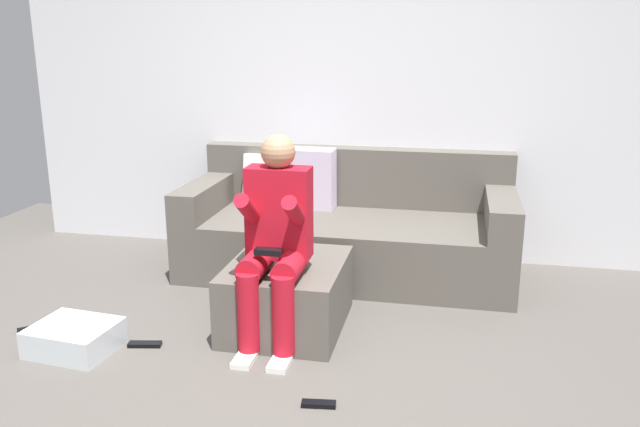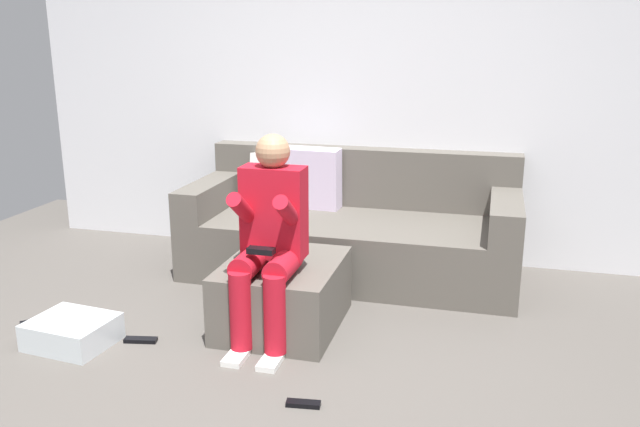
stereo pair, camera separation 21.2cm
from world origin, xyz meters
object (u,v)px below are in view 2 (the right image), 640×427
object	(u,v)px
storage_bin	(72,332)
remote_by_storage_bin	(141,340)
ottoman	(283,294)
couch_sectional	(350,230)
remote_near_ottoman	(303,404)
remote_under_side_table	(37,321)
person_seated	(269,236)

from	to	relation	value
storage_bin	remote_by_storage_bin	xyz separation A→B (m)	(0.34, 0.12, -0.06)
ottoman	storage_bin	xyz separation A→B (m)	(-1.02, -0.52, -0.12)
couch_sectional	remote_near_ottoman	distance (m)	1.80
storage_bin	remote_under_side_table	size ratio (longest dim) A/B	2.28
ottoman	remote_by_storage_bin	size ratio (longest dim) A/B	4.30
storage_bin	remote_under_side_table	world-z (taller)	storage_bin
remote_near_ottoman	remote_under_side_table	world-z (taller)	same
person_seated	storage_bin	size ratio (longest dim) A/B	2.68
remote_near_ottoman	ottoman	bearing A→B (deg)	106.81
couch_sectional	remote_by_storage_bin	distance (m)	1.65
remote_by_storage_bin	remote_under_side_table	world-z (taller)	same
couch_sectional	ottoman	world-z (taller)	couch_sectional
ottoman	person_seated	distance (m)	0.44
ottoman	remote_near_ottoman	size ratio (longest dim) A/B	4.87
remote_near_ottoman	person_seated	bearing A→B (deg)	114.08
remote_by_storage_bin	remote_near_ottoman	bearing A→B (deg)	-31.47
remote_near_ottoman	remote_under_side_table	xyz separation A→B (m)	(-1.74, 0.44, 0.00)
storage_bin	remote_near_ottoman	bearing A→B (deg)	-10.83
ottoman	remote_by_storage_bin	xyz separation A→B (m)	(-0.69, -0.40, -0.18)
person_seated	remote_under_side_table	distance (m)	1.50
remote_by_storage_bin	person_seated	bearing A→B (deg)	6.53
couch_sectional	person_seated	size ratio (longest dim) A/B	1.99
storage_bin	remote_by_storage_bin	bearing A→B (deg)	19.53
couch_sectional	remote_near_ottoman	xyz separation A→B (m)	(0.18, -1.77, -0.29)
ottoman	person_seated	size ratio (longest dim) A/B	0.68
ottoman	couch_sectional	bearing A→B (deg)	80.08
person_seated	remote_under_side_table	size ratio (longest dim) A/B	6.10
ottoman	remote_near_ottoman	bearing A→B (deg)	-66.04
remote_under_side_table	person_seated	bearing A→B (deg)	-33.79
couch_sectional	storage_bin	distance (m)	1.93
remote_by_storage_bin	ottoman	bearing A→B (deg)	19.31
storage_bin	remote_under_side_table	xyz separation A→B (m)	(-0.37, 0.18, -0.06)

